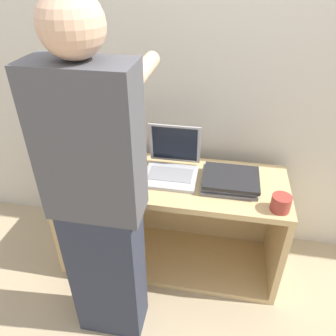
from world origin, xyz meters
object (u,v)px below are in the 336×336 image
Objects in this scene: laptop_open at (172,166)px; laptop_stack_left at (114,165)px; laptop_stack_right at (230,180)px; mug at (281,203)px; person at (99,203)px.

laptop_open reaches higher than laptop_stack_left.
laptop_open reaches higher than laptop_stack_right.
laptop_open reaches higher than mug.
laptop_stack_left is 0.19× the size of person.
laptop_stack_right is at bearing 146.05° from mug.
laptop_open is 0.18× the size of person.
laptop_stack_left is at bearing 101.69° from person.
laptop_open is at bearing 66.82° from person.
laptop_stack_right is at bearing -0.20° from laptop_stack_left.
mug reaches higher than laptop_stack_right.
laptop_stack_left is 3.26× the size of mug.
person is 0.89m from mug.
person is (-0.57, -0.49, 0.15)m from laptop_stack_right.
person reaches higher than laptop_open.
laptop_open is 0.63m from mug.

